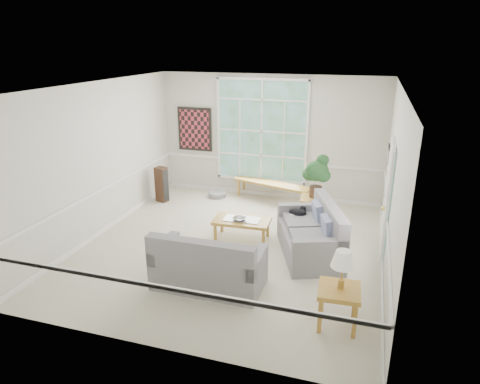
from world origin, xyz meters
name	(u,v)px	position (x,y,z in m)	size (l,w,h in m)	color
floor	(232,247)	(0.00, 0.00, -0.01)	(5.50, 6.00, 0.01)	beige
ceiling	(231,86)	(0.00, 0.00, 3.00)	(5.50, 6.00, 0.02)	white
wall_back	(270,138)	(0.00, 3.00, 1.50)	(5.50, 0.02, 3.00)	silver
wall_front	(151,242)	(0.00, -3.00, 1.50)	(5.50, 0.02, 3.00)	silver
wall_left	(99,160)	(-2.75, 0.00, 1.50)	(0.02, 6.00, 3.00)	silver
wall_right	(393,186)	(2.75, 0.00, 1.50)	(0.02, 6.00, 3.00)	silver
window_back	(262,131)	(-0.20, 2.96, 1.65)	(2.30, 0.08, 2.40)	white
entry_door	(386,199)	(2.71, 0.60, 1.05)	(0.08, 0.90, 2.10)	white
door_sidelight	(388,206)	(2.71, -0.03, 1.15)	(0.08, 0.26, 1.90)	white
wall_art	(195,129)	(-1.95, 2.95, 1.60)	(0.90, 0.06, 1.10)	maroon
wall_frame_near	(388,156)	(2.71, 1.75, 1.55)	(0.04, 0.26, 0.32)	black
wall_frame_far	(388,152)	(2.71, 2.15, 1.55)	(0.04, 0.26, 0.32)	black
loveseat_right	(309,230)	(1.44, 0.14, 0.48)	(0.92, 1.78, 0.97)	gray
loveseat_front	(209,259)	(0.07, -1.39, 0.46)	(1.72, 0.89, 0.93)	gray
coffee_table	(242,229)	(0.08, 0.40, 0.20)	(1.10, 0.60, 0.41)	#AF7F2F
pewter_bowl	(239,219)	(0.04, 0.34, 0.45)	(0.31, 0.31, 0.08)	#A3A3A9
window_bench	(272,192)	(0.16, 2.65, 0.23)	(1.99, 0.39, 0.46)	#AF7F2F
end_table	(313,209)	(1.30, 1.68, 0.27)	(0.55, 0.55, 0.55)	#AF7F2F
houseplant	(316,176)	(1.32, 1.76, 1.01)	(0.55, 0.55, 0.94)	#1F4822
side_table	(338,307)	(2.13, -1.84, 0.29)	(0.56, 0.56, 0.57)	#AF7F2F
table_lamp	(342,270)	(2.14, -1.81, 0.85)	(0.32, 0.32, 0.55)	white
pet_bed	(217,194)	(-1.22, 2.53, 0.07)	(0.45, 0.45, 0.13)	gray
floor_speaker	(162,184)	(-2.40, 1.85, 0.43)	(0.27, 0.21, 0.86)	#372115
cat	(298,212)	(1.12, 0.70, 0.58)	(0.35, 0.25, 0.16)	black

